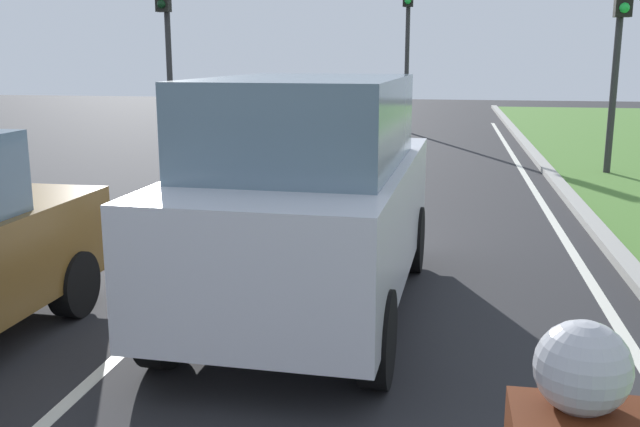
% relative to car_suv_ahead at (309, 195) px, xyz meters
% --- Properties ---
extents(ground_plane, '(60.00, 60.00, 0.00)m').
position_rel_car_suv_ahead_xyz_m(ground_plane, '(-0.68, 4.71, -1.17)').
color(ground_plane, '#262628').
extents(lane_line_center, '(0.12, 32.00, 0.01)m').
position_rel_car_suv_ahead_xyz_m(lane_line_center, '(-1.38, 4.71, -1.16)').
color(lane_line_center, silver).
rests_on(lane_line_center, ground).
extents(lane_line_right_edge, '(0.12, 32.00, 0.01)m').
position_rel_car_suv_ahead_xyz_m(lane_line_right_edge, '(2.92, 4.71, -1.16)').
color(lane_line_right_edge, silver).
rests_on(lane_line_right_edge, ground).
extents(curb_right, '(0.24, 48.00, 0.12)m').
position_rel_car_suv_ahead_xyz_m(curb_right, '(3.42, 4.71, -1.11)').
color(curb_right, '#9E9B93').
rests_on(curb_right, ground).
extents(car_suv_ahead, '(2.11, 4.57, 2.28)m').
position_rel_car_suv_ahead_xyz_m(car_suv_ahead, '(0.00, 0.00, 0.00)').
color(car_suv_ahead, silver).
rests_on(car_suv_ahead, ground).
extents(traffic_light_near_right, '(0.32, 0.50, 4.42)m').
position_rel_car_suv_ahead_xyz_m(traffic_light_near_right, '(4.61, 9.01, 1.79)').
color(traffic_light_near_right, '#2D2D2D').
rests_on(traffic_light_near_right, ground).
extents(traffic_light_overhead_left, '(0.32, 0.50, 4.72)m').
position_rel_car_suv_ahead_xyz_m(traffic_light_overhead_left, '(-5.42, 10.13, 1.97)').
color(traffic_light_overhead_left, '#2D2D2D').
rests_on(traffic_light_overhead_left, ground).
extents(traffic_light_far_median, '(0.32, 0.50, 5.11)m').
position_rel_car_suv_ahead_xyz_m(traffic_light_far_median, '(-0.08, 16.99, 2.27)').
color(traffic_light_far_median, '#2D2D2D').
rests_on(traffic_light_far_median, ground).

